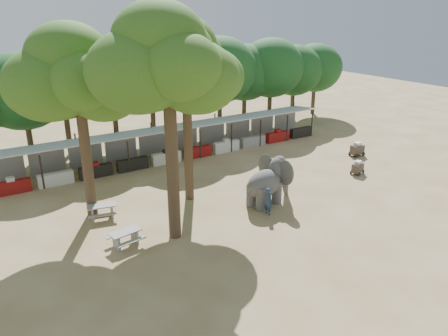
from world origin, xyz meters
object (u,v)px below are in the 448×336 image
handler (268,201)px  picnic_table_near (125,236)px  cart_back (357,149)px  yard_tree_left (73,75)px  cart_front (358,167)px  yard_tree_center (163,62)px  elephant (269,181)px  picnic_table_far (102,209)px  yard_tree_back (182,63)px

handler → picnic_table_near: 8.53m
handler → cart_back: size_ratio=1.43×
yard_tree_left → cart_front: size_ratio=9.26×
handler → cart_front: (9.71, 1.80, -0.35)m
yard_tree_left → yard_tree_center: bearing=-59.0°
yard_tree_left → cart_front: bearing=-11.9°
cart_front → cart_back: bearing=25.6°
yard_tree_left → picnic_table_near: (0.55, -4.69, -7.68)m
elephant → handler: bearing=-140.5°
handler → cart_front: 9.88m
yard_tree_center → handler: 10.32m
yard_tree_left → picnic_table_far: yard_tree_left is taller
picnic_table_far → yard_tree_center: bearing=-46.5°
picnic_table_near → picnic_table_far: 3.74m
picnic_table_near → yard_tree_left: bearing=86.5°
elephant → yard_tree_back: bearing=128.7°
yard_tree_left → handler: bearing=-32.5°
yard_tree_center → cart_front: 18.00m
yard_tree_left → yard_tree_center: yard_tree_center is taller
picnic_table_far → picnic_table_near: bearing=-77.4°
elephant → cart_front: elephant is taller
yard_tree_back → cart_front: yard_tree_back is taller
cart_front → handler: bearing=173.7°
yard_tree_left → cart_front: 20.61m
handler → yard_tree_back: bearing=30.7°
picnic_table_near → cart_back: size_ratio=1.54×
yard_tree_left → elephant: size_ratio=2.86×
picnic_table_near → picnic_table_far: bearing=80.6°
cart_back → elephant: bearing=-163.5°
yard_tree_left → picnic_table_far: 7.74m
picnic_table_far → cart_front: size_ratio=1.60×
yard_tree_center → picnic_table_near: size_ratio=6.59×
cart_back → picnic_table_far: bearing=-179.7°
picnic_table_near → picnic_table_far: (-0.05, 3.74, 0.01)m
yard_tree_back → cart_back: (15.92, -0.00, -7.97)m
yard_tree_back → picnic_table_near: size_ratio=6.21×
yard_tree_back → cart_front: bearing=-13.0°
yard_tree_left → elephant: 12.91m
yard_tree_center → cart_front: size_ratio=10.11×
yard_tree_center → cart_back: 21.18m
picnic_table_near → cart_front: 18.18m
picnic_table_near → cart_back: bearing=-0.4°
yard_tree_center → handler: bearing=-6.9°
elephant → picnic_table_near: 9.58m
handler → yard_tree_center: bearing=81.4°
yard_tree_back → cart_front: size_ratio=9.54×
yard_tree_center → picnic_table_far: size_ratio=6.32×
cart_front → elephant: bearing=166.3°
elephant → picnic_table_near: (-9.53, -0.30, -0.91)m
yard_tree_back → picnic_table_near: (-5.45, -3.69, -8.02)m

